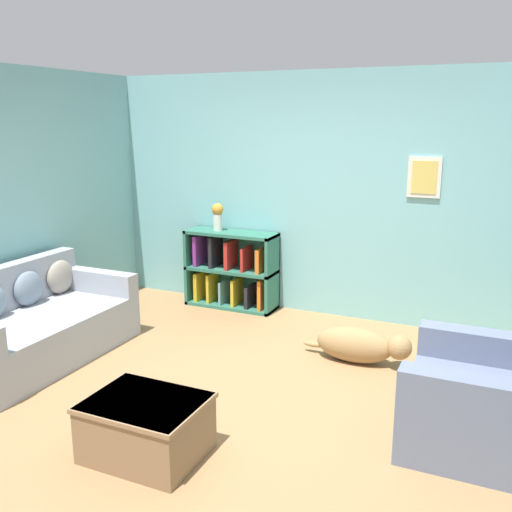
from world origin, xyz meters
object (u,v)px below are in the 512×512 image
object	(u,v)px
vase	(218,215)
couch	(31,326)
bookshelf	(232,270)
coffee_table	(146,426)
recliner_chair	(503,400)
dog	(360,345)

from	to	relation	value
vase	couch	bearing A→B (deg)	-111.79
couch	bookshelf	xyz separation A→B (m)	(0.98, 2.06, 0.12)
bookshelf	coffee_table	distance (m)	3.05
couch	bookshelf	size ratio (longest dim) A/B	1.70
recliner_chair	dog	xyz separation A→B (m)	(-1.17, 0.94, -0.17)
coffee_table	dog	world-z (taller)	coffee_table
couch	coffee_table	distance (m)	2.03
coffee_table	vase	size ratio (longest dim) A/B	2.38
couch	dog	bearing A→B (deg)	22.27
couch	dog	distance (m)	2.94
couch	bookshelf	world-z (taller)	bookshelf
dog	couch	bearing A→B (deg)	-157.73
dog	recliner_chair	bearing A→B (deg)	-38.59
dog	bookshelf	bearing A→B (deg)	151.45
recliner_chair	coffee_table	bearing A→B (deg)	-153.26
dog	vase	distance (m)	2.30
recliner_chair	dog	size ratio (longest dim) A/B	1.06
recliner_chair	vase	distance (m)	3.67
recliner_chair	vase	size ratio (longest dim) A/B	3.39
coffee_table	bookshelf	bearing A→B (deg)	106.41
couch	vase	bearing A→B (deg)	68.21
coffee_table	vase	bearing A→B (deg)	109.37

